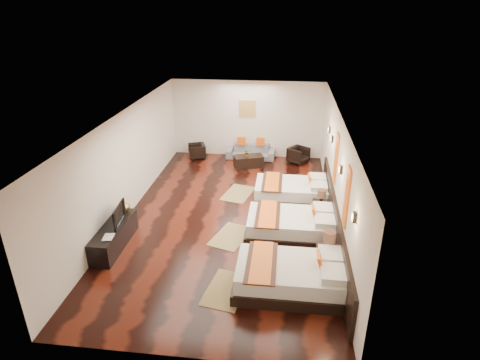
# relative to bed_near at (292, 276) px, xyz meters

# --- Properties ---
(floor) EXTENTS (5.50, 9.50, 0.01)m
(floor) POSITION_rel_bed_near_xyz_m (-1.70, 2.78, -0.30)
(floor) COLOR black
(floor) RESTS_ON ground
(ceiling) EXTENTS (5.50, 9.50, 0.01)m
(ceiling) POSITION_rel_bed_near_xyz_m (-1.70, 2.78, 2.50)
(ceiling) COLOR white
(ceiling) RESTS_ON floor
(back_wall) EXTENTS (5.50, 0.01, 2.80)m
(back_wall) POSITION_rel_bed_near_xyz_m (-1.70, 7.53, 1.10)
(back_wall) COLOR silver
(back_wall) RESTS_ON floor
(left_wall) EXTENTS (0.01, 9.50, 2.80)m
(left_wall) POSITION_rel_bed_near_xyz_m (-4.45, 2.78, 1.10)
(left_wall) COLOR silver
(left_wall) RESTS_ON floor
(right_wall) EXTENTS (0.01, 9.50, 2.80)m
(right_wall) POSITION_rel_bed_near_xyz_m (1.05, 2.78, 1.10)
(right_wall) COLOR silver
(right_wall) RESTS_ON floor
(headboard_panel) EXTENTS (0.08, 6.60, 0.90)m
(headboard_panel) POSITION_rel_bed_near_xyz_m (1.01, 1.98, 0.15)
(headboard_panel) COLOR black
(headboard_panel) RESTS_ON floor
(bed_near) EXTENTS (2.30, 1.45, 0.88)m
(bed_near) POSITION_rel_bed_near_xyz_m (0.00, 0.00, 0.00)
(bed_near) COLOR black
(bed_near) RESTS_ON floor
(bed_mid) EXTENTS (2.24, 1.41, 0.85)m
(bed_mid) POSITION_rel_bed_near_xyz_m (-0.00, 2.02, -0.01)
(bed_mid) COLOR black
(bed_mid) RESTS_ON floor
(bed_far) EXTENTS (2.18, 1.37, 0.83)m
(bed_far) POSITION_rel_bed_near_xyz_m (-0.00, 3.98, -0.02)
(bed_far) COLOR black
(bed_far) RESTS_ON floor
(nightstand_a) EXTENTS (0.49, 0.49, 0.96)m
(nightstand_a) POSITION_rel_bed_near_xyz_m (0.75, 0.71, 0.04)
(nightstand_a) COLOR black
(nightstand_a) RESTS_ON floor
(nightstand_b) EXTENTS (0.42, 0.42, 0.84)m
(nightstand_b) POSITION_rel_bed_near_xyz_m (0.75, 3.00, -0.01)
(nightstand_b) COLOR black
(nightstand_b) RESTS_ON floor
(jute_mat_near) EXTENTS (0.95, 1.32, 0.01)m
(jute_mat_near) POSITION_rel_bed_near_xyz_m (-1.33, -0.22, -0.29)
(jute_mat_near) COLOR olive
(jute_mat_near) RESTS_ON floor
(jute_mat_mid) EXTENTS (1.09, 1.37, 0.01)m
(jute_mat_mid) POSITION_rel_bed_near_xyz_m (-1.51, 1.78, -0.29)
(jute_mat_mid) COLOR olive
(jute_mat_mid) RESTS_ON floor
(jute_mat_far) EXTENTS (1.02, 1.35, 0.01)m
(jute_mat_far) POSITION_rel_bed_near_xyz_m (-1.63, 4.20, -0.29)
(jute_mat_far) COLOR olive
(jute_mat_far) RESTS_ON floor
(tv_console) EXTENTS (0.50, 1.80, 0.55)m
(tv_console) POSITION_rel_bed_near_xyz_m (-4.20, 1.04, -0.03)
(tv_console) COLOR black
(tv_console) RESTS_ON floor
(tv) EXTENTS (0.19, 0.83, 0.47)m
(tv) POSITION_rel_bed_near_xyz_m (-4.15, 1.18, 0.49)
(tv) COLOR black
(tv) RESTS_ON tv_console
(book) EXTENTS (0.26, 0.33, 0.03)m
(book) POSITION_rel_bed_near_xyz_m (-4.20, 0.53, 0.26)
(book) COLOR black
(book) RESTS_ON tv_console
(figurine) EXTENTS (0.30, 0.30, 0.31)m
(figurine) POSITION_rel_bed_near_xyz_m (-4.20, 1.76, 0.41)
(figurine) COLOR brown
(figurine) RESTS_ON tv_console
(sofa) EXTENTS (1.79, 0.75, 0.51)m
(sofa) POSITION_rel_bed_near_xyz_m (-1.53, 7.23, -0.04)
(sofa) COLOR slate
(sofa) RESTS_ON floor
(armchair_left) EXTENTS (0.76, 0.75, 0.54)m
(armchair_left) POSITION_rel_bed_near_xyz_m (-3.52, 7.02, -0.03)
(armchair_left) COLOR black
(armchair_left) RESTS_ON floor
(armchair_right) EXTENTS (0.88, 0.88, 0.58)m
(armchair_right) POSITION_rel_bed_near_xyz_m (0.22, 6.97, -0.01)
(armchair_right) COLOR black
(armchair_right) RESTS_ON floor
(coffee_table) EXTENTS (1.11, 0.80, 0.40)m
(coffee_table) POSITION_rel_bed_near_xyz_m (-1.53, 6.40, -0.10)
(coffee_table) COLOR black
(coffee_table) RESTS_ON floor
(table_plant) EXTENTS (0.29, 0.27, 0.27)m
(table_plant) POSITION_rel_bed_near_xyz_m (-1.58, 6.33, 0.23)
(table_plant) COLOR #2D5F1F
(table_plant) RESTS_ON coffee_table
(orange_panel_a) EXTENTS (0.04, 0.40, 1.30)m
(orange_panel_a) POSITION_rel_bed_near_xyz_m (1.03, 0.88, 1.40)
(orange_panel_a) COLOR #D86014
(orange_panel_a) RESTS_ON right_wall
(orange_panel_b) EXTENTS (0.04, 0.40, 1.30)m
(orange_panel_b) POSITION_rel_bed_near_xyz_m (1.03, 3.08, 1.40)
(orange_panel_b) COLOR #D86014
(orange_panel_b) RESTS_ON right_wall
(sconce_near) EXTENTS (0.07, 0.12, 0.18)m
(sconce_near) POSITION_rel_bed_near_xyz_m (1.01, -0.22, 1.55)
(sconce_near) COLOR black
(sconce_near) RESTS_ON right_wall
(sconce_mid) EXTENTS (0.07, 0.12, 0.18)m
(sconce_mid) POSITION_rel_bed_near_xyz_m (1.01, 1.98, 1.55)
(sconce_mid) COLOR black
(sconce_mid) RESTS_ON right_wall
(sconce_far) EXTENTS (0.07, 0.12, 0.18)m
(sconce_far) POSITION_rel_bed_near_xyz_m (1.01, 4.18, 1.55)
(sconce_far) COLOR black
(sconce_far) RESTS_ON right_wall
(sconce_lounge) EXTENTS (0.07, 0.12, 0.18)m
(sconce_lounge) POSITION_rel_bed_near_xyz_m (1.01, 5.08, 1.55)
(sconce_lounge) COLOR black
(sconce_lounge) RESTS_ON right_wall
(gold_artwork) EXTENTS (0.60, 0.04, 0.60)m
(gold_artwork) POSITION_rel_bed_near_xyz_m (-1.70, 7.51, 1.50)
(gold_artwork) COLOR #AD873F
(gold_artwork) RESTS_ON back_wall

